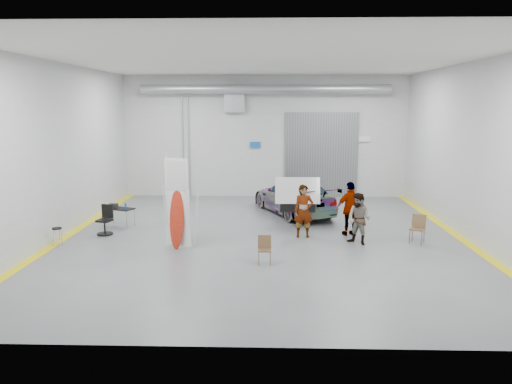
{
  "coord_description": "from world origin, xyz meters",
  "views": [
    {
      "loc": [
        0.28,
        -16.82,
        4.54
      ],
      "look_at": [
        -0.24,
        0.61,
        1.5
      ],
      "focal_mm": 35.0,
      "sensor_mm": 36.0,
      "label": 1
    }
  ],
  "objects_px": {
    "person_b": "(359,219)",
    "person_c": "(351,209)",
    "folding_chair_far": "(417,235)",
    "shop_stool": "(57,237)",
    "surfboard_display": "(180,211)",
    "person_a": "(304,211)",
    "work_table": "(118,208)",
    "folding_chair_near": "(265,255)",
    "sedan_car": "(294,197)",
    "office_chair": "(105,222)"
  },
  "relations": [
    {
      "from": "person_c",
      "to": "folding_chair_near",
      "type": "bearing_deg",
      "value": 33.03
    },
    {
      "from": "person_b",
      "to": "folding_chair_far",
      "type": "height_order",
      "value": "person_b"
    },
    {
      "from": "shop_stool",
      "to": "work_table",
      "type": "height_order",
      "value": "work_table"
    },
    {
      "from": "person_c",
      "to": "surfboard_display",
      "type": "distance_m",
      "value": 6.0
    },
    {
      "from": "person_c",
      "to": "folding_chair_near",
      "type": "relative_size",
      "value": 2.36
    },
    {
      "from": "sedan_car",
      "to": "person_c",
      "type": "distance_m",
      "value": 3.99
    },
    {
      "from": "sedan_car",
      "to": "surfboard_display",
      "type": "relative_size",
      "value": 1.6
    },
    {
      "from": "folding_chair_near",
      "to": "office_chair",
      "type": "bearing_deg",
      "value": 150.0
    },
    {
      "from": "person_b",
      "to": "folding_chair_far",
      "type": "xyz_separation_m",
      "value": [
        1.96,
        0.17,
        -0.56
      ]
    },
    {
      "from": "person_a",
      "to": "surfboard_display",
      "type": "relative_size",
      "value": 0.6
    },
    {
      "from": "person_b",
      "to": "surfboard_display",
      "type": "xyz_separation_m",
      "value": [
        -5.78,
        -0.73,
        0.4
      ]
    },
    {
      "from": "person_a",
      "to": "person_b",
      "type": "bearing_deg",
      "value": -28.73
    },
    {
      "from": "person_c",
      "to": "shop_stool",
      "type": "height_order",
      "value": "person_c"
    },
    {
      "from": "person_b",
      "to": "surfboard_display",
      "type": "height_order",
      "value": "surfboard_display"
    },
    {
      "from": "folding_chair_near",
      "to": "work_table",
      "type": "distance_m",
      "value": 7.17
    },
    {
      "from": "sedan_car",
      "to": "shop_stool",
      "type": "relative_size",
      "value": 7.86
    },
    {
      "from": "person_b",
      "to": "person_c",
      "type": "bearing_deg",
      "value": 134.46
    },
    {
      "from": "person_a",
      "to": "work_table",
      "type": "relative_size",
      "value": 1.5
    },
    {
      "from": "sedan_car",
      "to": "person_b",
      "type": "height_order",
      "value": "person_b"
    },
    {
      "from": "person_c",
      "to": "folding_chair_far",
      "type": "distance_m",
      "value": 2.38
    },
    {
      "from": "person_c",
      "to": "folding_chair_far",
      "type": "xyz_separation_m",
      "value": [
        2.06,
        -0.99,
        -0.66
      ]
    },
    {
      "from": "person_b",
      "to": "surfboard_display",
      "type": "distance_m",
      "value": 5.84
    },
    {
      "from": "sedan_car",
      "to": "folding_chair_near",
      "type": "distance_m",
      "value": 6.99
    },
    {
      "from": "sedan_car",
      "to": "work_table",
      "type": "distance_m",
      "value": 7.2
    },
    {
      "from": "person_b",
      "to": "work_table",
      "type": "relative_size",
      "value": 1.39
    },
    {
      "from": "person_a",
      "to": "surfboard_display",
      "type": "distance_m",
      "value": 4.33
    },
    {
      "from": "person_c",
      "to": "shop_stool",
      "type": "relative_size",
      "value": 3.03
    },
    {
      "from": "person_b",
      "to": "folding_chair_near",
      "type": "bearing_deg",
      "value": -105.25
    },
    {
      "from": "person_c",
      "to": "folding_chair_near",
      "type": "xyz_separation_m",
      "value": [
        -2.98,
        -3.34,
        -0.7
      ]
    },
    {
      "from": "surfboard_display",
      "to": "shop_stool",
      "type": "bearing_deg",
      "value": -160.15
    },
    {
      "from": "folding_chair_near",
      "to": "shop_stool",
      "type": "height_order",
      "value": "folding_chair_near"
    },
    {
      "from": "person_a",
      "to": "surfboard_display",
      "type": "height_order",
      "value": "surfboard_display"
    },
    {
      "from": "folding_chair_near",
      "to": "shop_stool",
      "type": "distance_m",
      "value": 6.94
    },
    {
      "from": "folding_chair_far",
      "to": "work_table",
      "type": "bearing_deg",
      "value": -162.5
    },
    {
      "from": "sedan_car",
      "to": "folding_chair_near",
      "type": "xyz_separation_m",
      "value": [
        -1.15,
        -6.88,
        -0.47
      ]
    },
    {
      "from": "sedan_car",
      "to": "surfboard_display",
      "type": "xyz_separation_m",
      "value": [
        -3.85,
        -5.43,
        0.53
      ]
    },
    {
      "from": "folding_chair_near",
      "to": "work_table",
      "type": "height_order",
      "value": "work_table"
    },
    {
      "from": "shop_stool",
      "to": "folding_chair_near",
      "type": "bearing_deg",
      "value": -13.31
    },
    {
      "from": "person_b",
      "to": "office_chair",
      "type": "xyz_separation_m",
      "value": [
        -8.79,
        1.01,
        -0.4
      ]
    },
    {
      "from": "sedan_car",
      "to": "shop_stool",
      "type": "distance_m",
      "value": 9.52
    },
    {
      "from": "folding_chair_far",
      "to": "shop_stool",
      "type": "xyz_separation_m",
      "value": [
        -11.8,
        -0.75,
        0.02
      ]
    },
    {
      "from": "person_a",
      "to": "folding_chair_far",
      "type": "height_order",
      "value": "person_a"
    },
    {
      "from": "person_a",
      "to": "office_chair",
      "type": "bearing_deg",
      "value": 175.85
    },
    {
      "from": "folding_chair_near",
      "to": "person_c",
      "type": "bearing_deg",
      "value": 47.52
    },
    {
      "from": "folding_chair_near",
      "to": "work_table",
      "type": "xyz_separation_m",
      "value": [
        -5.62,
        4.43,
        0.44
      ]
    },
    {
      "from": "surfboard_display",
      "to": "folding_chair_far",
      "type": "height_order",
      "value": "surfboard_display"
    },
    {
      "from": "folding_chair_near",
      "to": "folding_chair_far",
      "type": "distance_m",
      "value": 5.57
    },
    {
      "from": "sedan_car",
      "to": "person_a",
      "type": "bearing_deg",
      "value": 69.28
    },
    {
      "from": "surfboard_display",
      "to": "folding_chair_far",
      "type": "bearing_deg",
      "value": 28.55
    },
    {
      "from": "folding_chair_far",
      "to": "person_b",
      "type": "bearing_deg",
      "value": -146.52
    }
  ]
}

